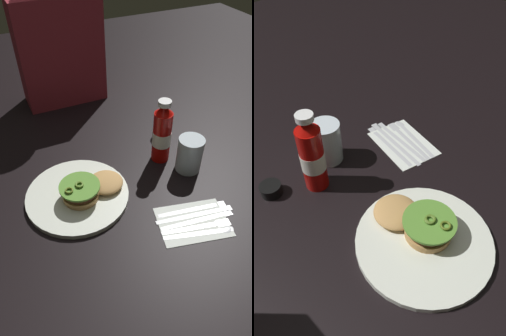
% 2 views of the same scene
% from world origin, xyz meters
% --- Properties ---
extents(ground_plane, '(3.00, 3.00, 0.00)m').
position_xyz_m(ground_plane, '(0.00, 0.00, 0.00)').
color(ground_plane, black).
extents(dinner_plate, '(0.29, 0.29, 0.01)m').
position_xyz_m(dinner_plate, '(-0.14, 0.03, 0.01)').
color(dinner_plate, silver).
rests_on(dinner_plate, ground_plane).
extents(burger_sandwich, '(0.19, 0.12, 0.05)m').
position_xyz_m(burger_sandwich, '(-0.10, 0.01, 0.03)').
color(burger_sandwich, tan).
rests_on(burger_sandwich, dinner_plate).
extents(ketchup_bottle, '(0.06, 0.06, 0.21)m').
position_xyz_m(ketchup_bottle, '(0.16, 0.08, 0.10)').
color(ketchup_bottle, '#AE0B07').
rests_on(ketchup_bottle, ground_plane).
extents(water_glass, '(0.08, 0.08, 0.11)m').
position_xyz_m(water_glass, '(0.22, -0.00, 0.06)').
color(water_glass, silver).
rests_on(water_glass, ground_plane).
extents(condiment_cup, '(0.05, 0.05, 0.03)m').
position_xyz_m(condiment_cup, '(0.22, 0.18, 0.01)').
color(condiment_cup, black).
rests_on(condiment_cup, ground_plane).
extents(napkin, '(0.21, 0.17, 0.00)m').
position_xyz_m(napkin, '(0.11, -0.19, 0.00)').
color(napkin, white).
rests_on(napkin, ground_plane).
extents(spoon_utensil, '(0.19, 0.07, 0.00)m').
position_xyz_m(spoon_utensil, '(0.13, -0.23, 0.00)').
color(spoon_utensil, silver).
rests_on(spoon_utensil, napkin).
extents(fork_utensil, '(0.19, 0.06, 0.00)m').
position_xyz_m(fork_utensil, '(0.13, -0.21, 0.00)').
color(fork_utensil, silver).
rests_on(fork_utensil, napkin).
extents(steak_knife, '(0.21, 0.05, 0.00)m').
position_xyz_m(steak_knife, '(0.14, -0.19, 0.00)').
color(steak_knife, silver).
rests_on(steak_knife, napkin).
extents(butter_knife, '(0.22, 0.06, 0.00)m').
position_xyz_m(butter_knife, '(0.15, -0.17, 0.00)').
color(butter_knife, silver).
rests_on(butter_knife, napkin).
extents(table_knife, '(0.20, 0.05, 0.00)m').
position_xyz_m(table_knife, '(0.15, -0.15, 0.00)').
color(table_knife, silver).
rests_on(table_knife, napkin).
extents(diner_person, '(0.32, 0.17, 0.57)m').
position_xyz_m(diner_person, '(0.00, 0.59, 0.26)').
color(diner_person, maroon).
rests_on(diner_person, ground_plane).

